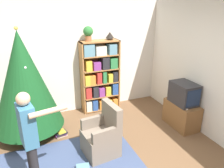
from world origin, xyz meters
name	(u,v)px	position (x,y,z in m)	size (l,w,h in m)	color
ground_plane	(112,167)	(0.00, 0.00, 0.00)	(14.00, 14.00, 0.00)	brown
wall_back	(75,59)	(0.00, 2.30, 1.30)	(8.00, 0.10, 2.60)	silver
wall_right	(224,76)	(2.16, 0.00, 1.30)	(0.10, 8.00, 2.60)	silver
area_rug	(72,168)	(-0.62, 0.22, 0.00)	(2.30, 1.63, 0.01)	#3D4C70
bookshelf	(100,77)	(0.52, 2.05, 0.85)	(0.92, 0.33, 1.73)	#A8703D
tv_stand	(181,114)	(1.88, 0.63, 0.27)	(0.43, 0.77, 0.54)	brown
television	(184,93)	(1.88, 0.63, 0.77)	(0.41, 0.57, 0.45)	#28282D
game_remote	(185,108)	(1.75, 0.40, 0.56)	(0.04, 0.12, 0.02)	white
christmas_tree	(24,81)	(-1.17, 1.51, 1.16)	(1.34, 1.34, 2.17)	#4C3323
armchair	(102,137)	(-0.01, 0.42, 0.32)	(0.63, 0.62, 0.92)	#7A6B5B
standing_person	(30,135)	(-1.17, 0.04, 0.89)	(0.69, 0.46, 1.51)	#232328
potted_plant	(88,33)	(0.28, 2.07, 1.92)	(0.22, 0.22, 0.33)	#935B38
table_lamp	(110,35)	(0.79, 2.07, 1.83)	(0.20, 0.20, 0.18)	#473828
book_pile_near_tree	(61,133)	(-0.62, 1.20, 0.07)	(0.25, 0.21, 0.13)	beige
book_pile_by_chair	(83,168)	(-0.47, 0.10, 0.05)	(0.24, 0.20, 0.09)	#5B899E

